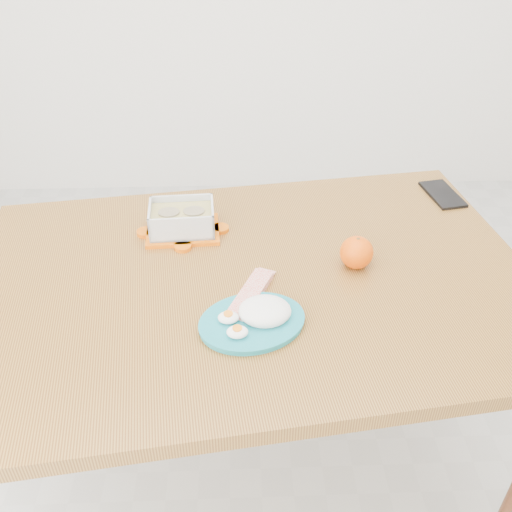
{
  "coord_description": "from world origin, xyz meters",
  "views": [
    {
      "loc": [
        -0.15,
        -1.16,
        1.6
      ],
      "look_at": [
        -0.11,
        -0.07,
        0.81
      ],
      "focal_mm": 40.0,
      "sensor_mm": 36.0,
      "label": 1
    }
  ],
  "objects_px": {
    "food_container": "(182,220)",
    "smartphone": "(442,194)",
    "orange_fruit": "(357,252)",
    "rice_plate": "(256,317)",
    "dining_table": "(256,303)"
  },
  "relations": [
    {
      "from": "orange_fruit",
      "to": "dining_table",
      "type": "bearing_deg",
      "value": -172.6
    },
    {
      "from": "rice_plate",
      "to": "orange_fruit",
      "type": "bearing_deg",
      "value": 21.19
    },
    {
      "from": "food_container",
      "to": "rice_plate",
      "type": "height_order",
      "value": "food_container"
    },
    {
      "from": "food_container",
      "to": "orange_fruit",
      "type": "distance_m",
      "value": 0.47
    },
    {
      "from": "orange_fruit",
      "to": "food_container",
      "type": "bearing_deg",
      "value": 159.14
    },
    {
      "from": "food_container",
      "to": "smartphone",
      "type": "xyz_separation_m",
      "value": [
        0.76,
        0.17,
        -0.04
      ]
    },
    {
      "from": "food_container",
      "to": "rice_plate",
      "type": "bearing_deg",
      "value": -66.86
    },
    {
      "from": "rice_plate",
      "to": "smartphone",
      "type": "xyz_separation_m",
      "value": [
        0.58,
        0.54,
        -0.02
      ]
    },
    {
      "from": "orange_fruit",
      "to": "smartphone",
      "type": "bearing_deg",
      "value": 46.33
    },
    {
      "from": "orange_fruit",
      "to": "smartphone",
      "type": "xyz_separation_m",
      "value": [
        0.32,
        0.34,
        -0.04
      ]
    },
    {
      "from": "food_container",
      "to": "smartphone",
      "type": "height_order",
      "value": "food_container"
    },
    {
      "from": "food_container",
      "to": "orange_fruit",
      "type": "height_order",
      "value": "same"
    },
    {
      "from": "orange_fruit",
      "to": "smartphone",
      "type": "distance_m",
      "value": 0.47
    },
    {
      "from": "orange_fruit",
      "to": "rice_plate",
      "type": "xyz_separation_m",
      "value": [
        -0.25,
        -0.2,
        -0.02
      ]
    },
    {
      "from": "smartphone",
      "to": "orange_fruit",
      "type": "bearing_deg",
      "value": -143.82
    }
  ]
}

